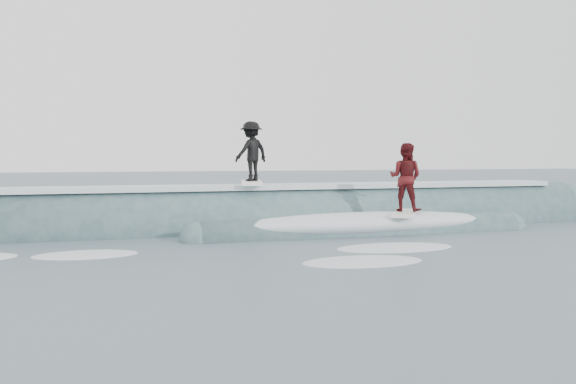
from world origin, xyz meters
name	(u,v)px	position (x,y,z in m)	size (l,w,h in m)	color
ground	(318,242)	(0.00, 0.00, 0.00)	(160.00, 160.00, 0.00)	#394D53
breaking_wave	(286,227)	(0.20, 3.01, 0.04)	(22.12, 3.99, 2.41)	#345257
surfer_black	(251,154)	(-0.76, 3.26, 2.14)	(1.26, 2.07, 1.79)	white
surfer_red	(405,180)	(2.95, 1.06, 1.43)	(1.56, 1.97, 1.94)	white
whitewater	(250,254)	(-2.04, -1.27, 0.00)	(11.28, 4.41, 0.10)	white
far_swells	(177,198)	(-0.68, 17.65, 0.00)	(41.21, 8.65, 0.80)	#345257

